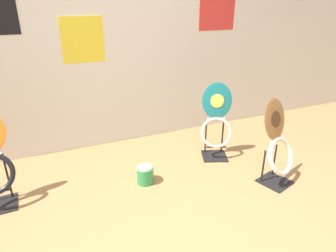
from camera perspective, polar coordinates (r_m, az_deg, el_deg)
name	(u,v)px	position (r m, az deg, el deg)	size (l,w,h in m)	color
wall_back	(105,36)	(3.56, -11.89, 16.36)	(8.00, 0.07, 2.60)	silver
toilet_seat_display_woodgrain	(278,146)	(3.05, 20.24, -3.62)	(0.42, 0.38, 0.85)	black
toilet_seat_display_teal_sax	(216,125)	(3.38, 9.18, 0.21)	(0.39, 0.36, 0.86)	black
paint_can	(145,174)	(3.00, -4.37, -9.11)	(0.17, 0.17, 0.18)	#2D8E4C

